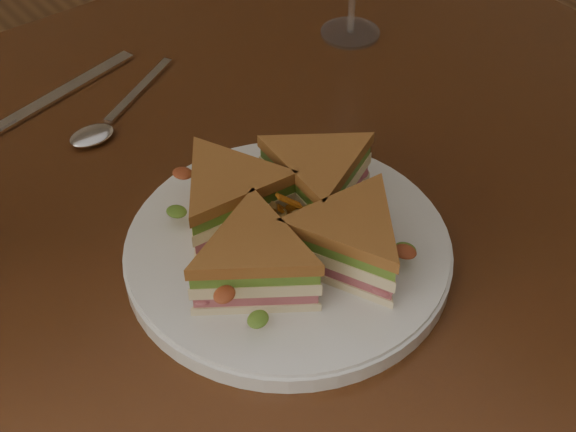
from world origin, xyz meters
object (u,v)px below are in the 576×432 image
(knife, at_px, (52,99))
(spoon, at_px, (104,124))
(sandwich_wedges, at_px, (288,220))
(table, at_px, (186,275))
(plate, at_px, (288,251))

(knife, bearing_deg, spoon, -87.96)
(knife, bearing_deg, sandwich_wedges, -93.72)
(sandwich_wedges, bearing_deg, table, 109.30)
(table, xyz_separation_m, knife, (-0.02, 0.23, 0.10))
(knife, bearing_deg, table, -98.89)
(sandwich_wedges, distance_m, spoon, 0.27)
(table, distance_m, plate, 0.17)
(plate, bearing_deg, spoon, 98.14)
(sandwich_wedges, bearing_deg, plate, -116.57)
(table, height_order, spoon, spoon)
(table, relative_size, knife, 5.66)
(plate, height_order, sandwich_wedges, sandwich_wedges)
(plate, height_order, spoon, plate)
(table, distance_m, knife, 0.25)
(sandwich_wedges, height_order, spoon, sandwich_wedges)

